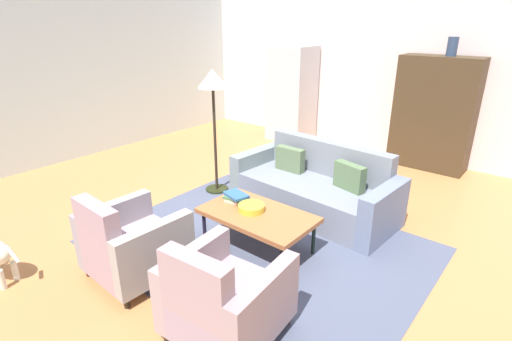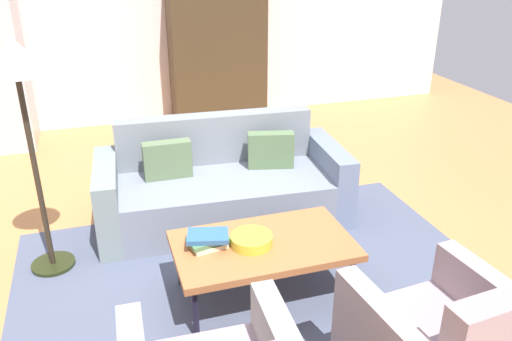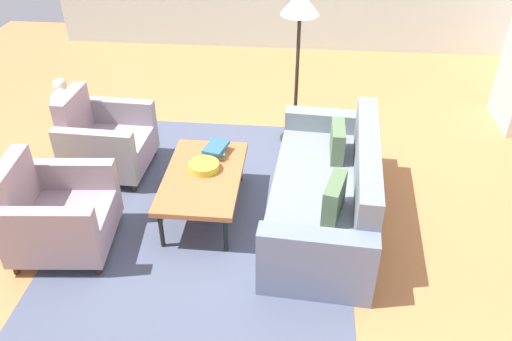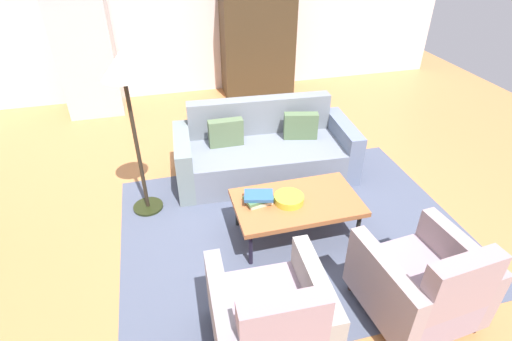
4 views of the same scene
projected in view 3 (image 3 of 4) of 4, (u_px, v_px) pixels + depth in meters
The scene contains 10 objects.
ground_plane at pixel (256, 205), 5.04m from camera, with size 10.22×10.22×0.00m, color #BA7945.
area_rug at pixel (210, 210), 4.96m from camera, with size 3.40×2.60×0.01m, color #4A5267.
couch at pixel (332, 194), 4.71m from camera, with size 2.15×1.03×0.86m.
coffee_table at pixel (203, 178), 4.75m from camera, with size 1.20×0.70×0.42m.
armchair_left at pixel (103, 142), 5.36m from camera, with size 0.83×0.83×0.88m.
armchair_right at pixel (55, 215), 4.37m from camera, with size 0.87×0.87×0.88m.
fruit_bowl at pixel (204, 166), 4.78m from camera, with size 0.28×0.28×0.07m, color gold.
book_stack at pixel (216, 149), 4.99m from camera, with size 0.31×0.24×0.10m.
floor_lamp at pixel (300, 18), 5.26m from camera, with size 0.40×0.40×1.72m.
dog at pixel (61, 99), 6.24m from camera, with size 0.67×0.38×0.48m.
Camera 3 is at (3.96, 0.38, 3.11)m, focal length 36.21 mm.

